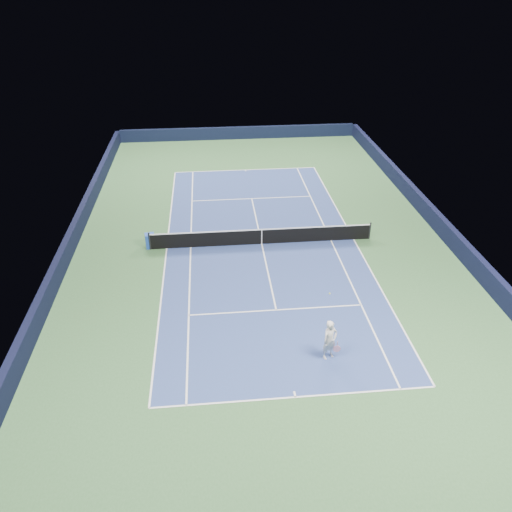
{
  "coord_description": "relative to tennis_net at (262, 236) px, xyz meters",
  "views": [
    {
      "loc": [
        -2.81,
        -25.14,
        14.3
      ],
      "look_at": [
        -0.63,
        -3.0,
        1.0
      ],
      "focal_mm": 35.0,
      "sensor_mm": 36.0,
      "label": 1
    }
  ],
  "objects": [
    {
      "name": "sideline_singles_right",
      "position": [
        4.12,
        0.0,
        -0.5
      ],
      "size": [
        0.08,
        23.77,
        0.0
      ],
      "primitive_type": "cube",
      "color": "white",
      "rests_on": "ground"
    },
    {
      "name": "court_surface",
      "position": [
        0.0,
        0.0,
        -0.5
      ],
      "size": [
        10.97,
        23.77,
        0.01
      ],
      "primitive_type": "cube",
      "color": "navy",
      "rests_on": "ground"
    },
    {
      "name": "sponsor_cube",
      "position": [
        -6.4,
        0.24,
        -0.07
      ],
      "size": [
        0.63,
        0.56,
        0.86
      ],
      "color": "#1C43A9",
      "rests_on": "ground"
    },
    {
      "name": "baseline_near",
      "position": [
        0.0,
        -11.88,
        -0.5
      ],
      "size": [
        10.97,
        0.08,
        0.0
      ],
      "primitive_type": "cube",
      "color": "white",
      "rests_on": "ground"
    },
    {
      "name": "wall_right",
      "position": [
        10.82,
        0.0,
        0.05
      ],
      "size": [
        0.35,
        40.0,
        1.1
      ],
      "primitive_type": "cube",
      "color": "black",
      "rests_on": "ground"
    },
    {
      "name": "tennis_net",
      "position": [
        0.0,
        0.0,
        0.0
      ],
      "size": [
        12.9,
        0.1,
        1.07
      ],
      "color": "black",
      "rests_on": "ground"
    },
    {
      "name": "tennis_player",
      "position": [
        1.74,
        -9.81,
        0.41
      ],
      "size": [
        0.88,
        1.37,
        2.55
      ],
      "color": "silver",
      "rests_on": "ground"
    },
    {
      "name": "center_mark_far",
      "position": [
        0.0,
        11.73,
        -0.5
      ],
      "size": [
        0.08,
        0.3,
        0.0
      ],
      "primitive_type": "cube",
      "color": "white",
      "rests_on": "ground"
    },
    {
      "name": "center_service_line",
      "position": [
        0.0,
        0.0,
        -0.5
      ],
      "size": [
        0.08,
        12.8,
        0.0
      ],
      "primitive_type": "cube",
      "color": "white",
      "rests_on": "ground"
    },
    {
      "name": "service_line_far",
      "position": [
        0.0,
        6.4,
        -0.5
      ],
      "size": [
        8.23,
        0.08,
        0.0
      ],
      "primitive_type": "cube",
      "color": "white",
      "rests_on": "ground"
    },
    {
      "name": "sideline_doubles_right",
      "position": [
        5.49,
        0.0,
        -0.5
      ],
      "size": [
        0.08,
        23.77,
        0.0
      ],
      "primitive_type": "cube",
      "color": "white",
      "rests_on": "ground"
    },
    {
      "name": "sideline_doubles_left",
      "position": [
        -5.49,
        0.0,
        -0.5
      ],
      "size": [
        0.08,
        23.77,
        0.0
      ],
      "primitive_type": "cube",
      "color": "white",
      "rests_on": "ground"
    },
    {
      "name": "ground",
      "position": [
        0.0,
        0.0,
        -0.5
      ],
      "size": [
        40.0,
        40.0,
        0.0
      ],
      "primitive_type": "plane",
      "color": "#325B31",
      "rests_on": "ground"
    },
    {
      "name": "service_line_near",
      "position": [
        0.0,
        -6.4,
        -0.5
      ],
      "size": [
        8.23,
        0.08,
        0.0
      ],
      "primitive_type": "cube",
      "color": "white",
      "rests_on": "ground"
    },
    {
      "name": "sideline_singles_left",
      "position": [
        -4.12,
        0.0,
        -0.5
      ],
      "size": [
        0.08,
        23.77,
        0.0
      ],
      "primitive_type": "cube",
      "color": "white",
      "rests_on": "ground"
    },
    {
      "name": "wall_left",
      "position": [
        -10.82,
        0.0,
        0.05
      ],
      "size": [
        0.35,
        40.0,
        1.1
      ],
      "primitive_type": "cube",
      "color": "black",
      "rests_on": "ground"
    },
    {
      "name": "center_mark_near",
      "position": [
        0.0,
        -11.73,
        -0.5
      ],
      "size": [
        0.08,
        0.3,
        0.0
      ],
      "primitive_type": "cube",
      "color": "white",
      "rests_on": "ground"
    },
    {
      "name": "wall_far",
      "position": [
        0.0,
        19.82,
        0.05
      ],
      "size": [
        22.0,
        0.35,
        1.1
      ],
      "primitive_type": "cube",
      "color": "black",
      "rests_on": "ground"
    },
    {
      "name": "baseline_far",
      "position": [
        0.0,
        11.88,
        -0.5
      ],
      "size": [
        10.97,
        0.08,
        0.0
      ],
      "primitive_type": "cube",
      "color": "white",
      "rests_on": "ground"
    }
  ]
}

